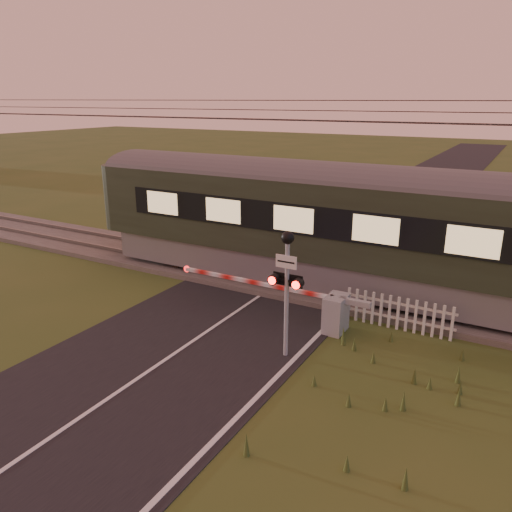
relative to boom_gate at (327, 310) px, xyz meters
The scene contains 7 objects.
ground 4.62m from the boom_gate, 127.44° to the right, with size 160.00×160.00×0.00m, color #364B1D.
road 4.80m from the boom_gate, 125.57° to the right, with size 6.00×140.00×0.03m.
track_bed 4.03m from the boom_gate, 134.27° to the left, with size 140.00×3.40×0.39m.
overhead_wires 6.51m from the boom_gate, 134.27° to the left, with size 120.00×0.62×0.62m.
boom_gate is the anchor object (origin of this frame).
crossing_signal 2.53m from the boom_gate, 99.74° to the right, with size 0.82×0.35×3.22m.
picket_fence 1.97m from the boom_gate, 29.21° to the left, with size 3.08×0.08×0.97m.
Camera 1 is at (7.31, -8.36, 6.15)m, focal length 35.00 mm.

